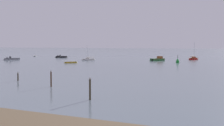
{
  "coord_description": "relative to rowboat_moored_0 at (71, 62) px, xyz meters",
  "views": [
    {
      "loc": [
        36.01,
        -24.19,
        4.9
      ],
      "look_at": [
        0.59,
        44.09,
        0.57
      ],
      "focal_mm": 52.44,
      "sensor_mm": 36.0,
      "label": 1
    }
  ],
  "objects": [
    {
      "name": "rowboat_moored_0",
      "position": [
        0.0,
        0.0,
        0.0
      ],
      "size": [
        3.08,
        4.05,
        0.62
      ],
      "rotation": [
        0.0,
        0.0,
        1.06
      ],
      "color": "gold",
      "rests_on": "ground"
    },
    {
      "name": "motorboat_moored_0",
      "position": [
        16.89,
        23.0,
        0.14
      ],
      "size": [
        3.87,
        5.69,
        2.05
      ],
      "rotation": [
        0.0,
        0.0,
        1.16
      ],
      "color": "#23602D",
      "rests_on": "ground"
    },
    {
      "name": "sailboat_moored_0",
      "position": [
        24.71,
        34.19,
        0.09
      ],
      "size": [
        3.05,
        5.52,
        5.91
      ],
      "rotation": [
        0.0,
        0.0,
        1.29
      ],
      "color": "red",
      "rests_on": "ground"
    },
    {
      "name": "motorboat_moored_1",
      "position": [
        -24.42,
        28.11,
        0.05
      ],
      "size": [
        4.95,
        2.89,
        1.61
      ],
      "rotation": [
        0.0,
        0.0,
        3.43
      ],
      "color": "black",
      "rests_on": "ground"
    },
    {
      "name": "sailboat_moored_1",
      "position": [
        -3.89,
        15.28,
        0.05
      ],
      "size": [
        4.17,
        4.18,
        5.05
      ],
      "rotation": [
        0.0,
        0.0,
        3.93
      ],
      "color": "white",
      "rests_on": "ground"
    },
    {
      "name": "motorboat_moored_2",
      "position": [
        -26.69,
        4.62,
        0.08
      ],
      "size": [
        3.66,
        5.49,
        1.79
      ],
      "rotation": [
        0.0,
        0.0,
        4.32
      ],
      "color": "gray",
      "rests_on": "ground"
    },
    {
      "name": "rowboat_moored_2",
      "position": [
        -41.44,
        33.77,
        -0.04
      ],
      "size": [
        2.87,
        2.98,
        0.49
      ],
      "rotation": [
        0.0,
        0.0,
        5.46
      ],
      "color": "gray",
      "rests_on": "ground"
    },
    {
      "name": "channel_buoy",
      "position": [
        25.38,
        13.55,
        0.29
      ],
      "size": [
        0.9,
        0.9,
        2.3
      ],
      "color": "#198C2D",
      "rests_on": "ground"
    },
    {
      "name": "mooring_post_near",
      "position": [
        26.44,
        -42.39,
        0.7
      ],
      "size": [
        0.22,
        0.22,
        2.05
      ],
      "color": "#493323",
      "rests_on": "ground"
    },
    {
      "name": "mooring_post_left",
      "position": [
        35.18,
        -48.07,
        0.75
      ],
      "size": [
        0.22,
        0.22,
        2.17
      ],
      "color": "#3A3323",
      "rests_on": "ground"
    },
    {
      "name": "mooring_post_right",
      "position": [
        18.64,
        -39.56,
        0.39
      ],
      "size": [
        0.22,
        0.22,
        1.28
      ],
      "color": "#3D3323",
      "rests_on": "ground"
    }
  ]
}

